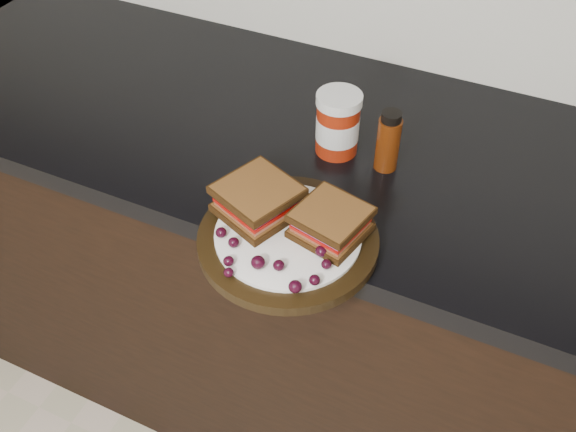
% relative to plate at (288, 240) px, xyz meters
% --- Properties ---
extents(base_cabinets, '(3.96, 0.58, 0.86)m').
position_rel_plate_xyz_m(base_cabinets, '(-0.17, 0.28, -0.48)').
color(base_cabinets, black).
rests_on(base_cabinets, ground_plane).
extents(countertop, '(3.98, 0.60, 0.04)m').
position_rel_plate_xyz_m(countertop, '(-0.17, 0.28, -0.03)').
color(countertop, black).
rests_on(countertop, base_cabinets).
extents(plate, '(0.28, 0.28, 0.02)m').
position_rel_plate_xyz_m(plate, '(0.00, 0.00, 0.00)').
color(plate, black).
rests_on(plate, countertop).
extents(sandwich_left, '(0.15, 0.15, 0.05)m').
position_rel_plate_xyz_m(sandwich_left, '(-0.06, 0.02, 0.04)').
color(sandwich_left, brown).
rests_on(sandwich_left, plate).
extents(sandwich_right, '(0.12, 0.12, 0.05)m').
position_rel_plate_xyz_m(sandwich_right, '(0.06, 0.03, 0.04)').
color(sandwich_right, brown).
rests_on(sandwich_right, plate).
extents(grape_0, '(0.02, 0.02, 0.02)m').
position_rel_plate_xyz_m(grape_0, '(-0.09, -0.05, 0.02)').
color(grape_0, black).
rests_on(grape_0, plate).
extents(grape_1, '(0.02, 0.02, 0.02)m').
position_rel_plate_xyz_m(grape_1, '(-0.06, -0.06, 0.02)').
color(grape_1, black).
rests_on(grape_1, plate).
extents(grape_2, '(0.02, 0.02, 0.01)m').
position_rel_plate_xyz_m(grape_2, '(-0.05, -0.09, 0.02)').
color(grape_2, black).
rests_on(grape_2, plate).
extents(grape_3, '(0.02, 0.02, 0.01)m').
position_rel_plate_xyz_m(grape_3, '(-0.04, -0.11, 0.02)').
color(grape_3, black).
rests_on(grape_3, plate).
extents(grape_4, '(0.02, 0.02, 0.02)m').
position_rel_plate_xyz_m(grape_4, '(-0.01, -0.08, 0.02)').
color(grape_4, black).
rests_on(grape_4, plate).
extents(grape_5, '(0.02, 0.02, 0.02)m').
position_rel_plate_xyz_m(grape_5, '(0.02, -0.07, 0.02)').
color(grape_5, black).
rests_on(grape_5, plate).
extents(grape_6, '(0.02, 0.02, 0.02)m').
position_rel_plate_xyz_m(grape_6, '(0.06, -0.10, 0.02)').
color(grape_6, black).
rests_on(grape_6, plate).
extents(grape_7, '(0.02, 0.02, 0.02)m').
position_rel_plate_xyz_m(grape_7, '(0.08, -0.07, 0.02)').
color(grape_7, black).
rests_on(grape_7, plate).
extents(grape_8, '(0.02, 0.02, 0.01)m').
position_rel_plate_xyz_m(grape_8, '(0.08, -0.04, 0.02)').
color(grape_8, black).
rests_on(grape_8, plate).
extents(grape_9, '(0.02, 0.02, 0.02)m').
position_rel_plate_xyz_m(grape_9, '(0.06, -0.02, 0.02)').
color(grape_9, black).
rests_on(grape_9, plate).
extents(grape_10, '(0.02, 0.02, 0.02)m').
position_rel_plate_xyz_m(grape_10, '(0.09, 0.02, 0.02)').
color(grape_10, black).
rests_on(grape_10, plate).
extents(grape_11, '(0.02, 0.02, 0.02)m').
position_rel_plate_xyz_m(grape_11, '(0.06, 0.02, 0.02)').
color(grape_11, black).
rests_on(grape_11, plate).
extents(grape_12, '(0.02, 0.02, 0.02)m').
position_rel_plate_xyz_m(grape_12, '(0.06, 0.05, 0.02)').
color(grape_12, black).
rests_on(grape_12, plate).
extents(grape_13, '(0.02, 0.02, 0.02)m').
position_rel_plate_xyz_m(grape_13, '(-0.07, 0.06, 0.02)').
color(grape_13, black).
rests_on(grape_13, plate).
extents(grape_14, '(0.02, 0.02, 0.02)m').
position_rel_plate_xyz_m(grape_14, '(-0.08, 0.01, 0.02)').
color(grape_14, black).
rests_on(grape_14, plate).
extents(grape_15, '(0.02, 0.02, 0.02)m').
position_rel_plate_xyz_m(grape_15, '(-0.06, -0.01, 0.02)').
color(grape_15, black).
rests_on(grape_15, plate).
extents(grape_16, '(0.02, 0.02, 0.02)m').
position_rel_plate_xyz_m(grape_16, '(-0.06, 0.05, 0.02)').
color(grape_16, black).
rests_on(grape_16, plate).
extents(grape_17, '(0.02, 0.02, 0.02)m').
position_rel_plate_xyz_m(grape_17, '(-0.06, 0.02, 0.02)').
color(grape_17, black).
rests_on(grape_17, plate).
extents(grape_18, '(0.02, 0.02, 0.02)m').
position_rel_plate_xyz_m(grape_18, '(-0.09, 0.00, 0.03)').
color(grape_18, black).
rests_on(grape_18, plate).
extents(condiment_jar, '(0.10, 0.10, 0.12)m').
position_rel_plate_xyz_m(condiment_jar, '(-0.02, 0.25, 0.05)').
color(condiment_jar, maroon).
rests_on(condiment_jar, countertop).
extents(oil_bottle, '(0.04, 0.04, 0.11)m').
position_rel_plate_xyz_m(oil_bottle, '(0.08, 0.24, 0.05)').
color(oil_bottle, '#4D1D07').
rests_on(oil_bottle, countertop).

